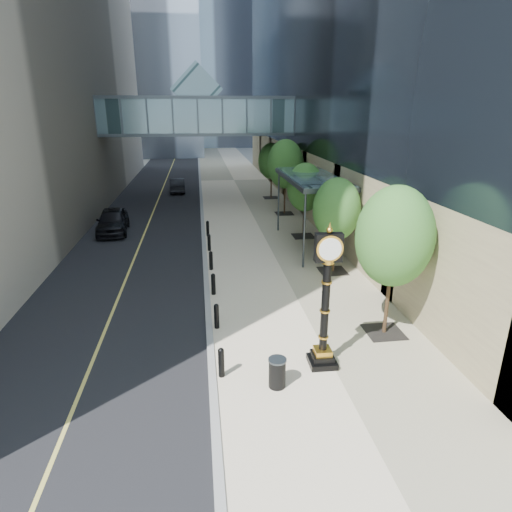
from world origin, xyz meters
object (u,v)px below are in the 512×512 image
Objects in this scene: pedestrian at (329,248)px; car_far at (177,185)px; car_near at (113,221)px; street_clock at (325,308)px; trash_bin at (277,374)px.

pedestrian reaches higher than car_far.
car_near reaches higher than car_far.
street_clock is 2.72× the size of pedestrian.
car_near is (-9.78, 17.59, -1.27)m from street_clock.
car_far is (-4.30, 33.18, 0.19)m from trash_bin.
street_clock is 20.16m from car_near.
pedestrian is (3.12, 9.59, -1.19)m from street_clock.
pedestrian is 15.18m from car_near.
street_clock is 2.54m from trash_bin.
trash_bin is 11.62m from pedestrian.
trash_bin is at bearing 94.30° from car_far.
street_clock reaches higher than trash_bin.
pedestrian is (4.82, 10.56, 0.42)m from trash_bin.
trash_bin is at bearing -149.05° from street_clock.
trash_bin is 0.22× the size of car_far.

